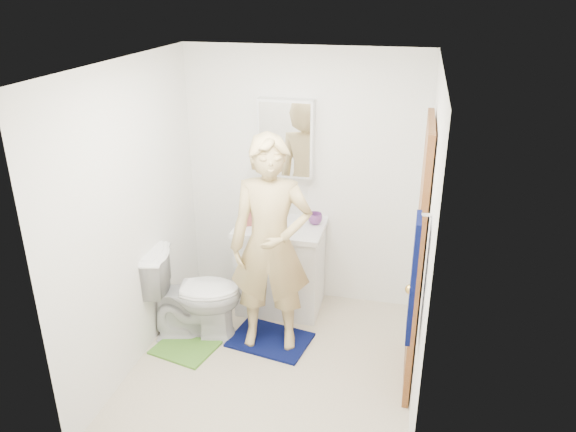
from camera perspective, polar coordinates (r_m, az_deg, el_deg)
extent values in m
cube|color=beige|center=(4.73, -1.58, -15.11)|extent=(2.20, 2.40, 0.02)
cube|color=white|center=(3.76, -1.99, 15.37)|extent=(2.20, 2.40, 0.02)
cube|color=white|center=(5.20, 1.60, 3.75)|extent=(2.20, 0.02, 2.40)
cube|color=white|center=(3.09, -7.51, -10.74)|extent=(2.20, 0.02, 2.40)
cube|color=white|center=(4.49, -15.61, -0.28)|extent=(0.02, 2.40, 2.40)
cube|color=white|center=(3.99, 13.89, -3.08)|extent=(0.02, 2.40, 2.40)
cube|color=white|center=(5.28, -0.74, -5.39)|extent=(0.75, 0.55, 0.80)
cube|color=white|center=(5.10, -0.76, -1.18)|extent=(0.79, 0.59, 0.05)
cylinder|color=white|center=(5.09, -0.76, -1.02)|extent=(0.40, 0.40, 0.03)
cylinder|color=silver|center=(5.22, -0.30, 0.46)|extent=(0.03, 0.03, 0.12)
cube|color=white|center=(5.04, -0.20, 7.92)|extent=(0.50, 0.12, 0.70)
cube|color=white|center=(4.99, -0.36, 7.74)|extent=(0.46, 0.01, 0.66)
cube|color=brown|center=(4.20, 13.05, -4.30)|extent=(0.05, 0.80, 2.05)
sphere|color=gold|center=(3.95, 12.30, -7.30)|extent=(0.07, 0.07, 0.07)
cube|color=#070E43|center=(3.46, 12.62, -6.26)|extent=(0.03, 0.24, 0.80)
cylinder|color=silver|center=(3.28, 13.94, 0.12)|extent=(0.06, 0.02, 0.02)
imported|color=white|center=(4.93, -9.54, -7.77)|extent=(0.89, 0.62, 0.82)
cube|color=#070E43|center=(5.00, -1.83, -12.46)|extent=(0.74, 0.59, 0.02)
cube|color=#559431|center=(4.98, -10.39, -13.01)|extent=(0.57, 0.52, 0.02)
imported|color=#AD5251|center=(5.07, -4.23, 0.10)|extent=(0.11, 0.11, 0.19)
imported|color=#773D86|center=(5.10, 2.78, -0.26)|extent=(0.15, 0.15, 0.10)
imported|color=tan|center=(4.51, -1.76, -3.04)|extent=(0.72, 0.53, 1.82)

